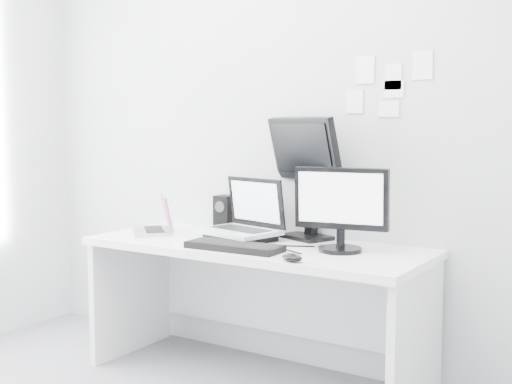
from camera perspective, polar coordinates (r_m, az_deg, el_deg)
back_wall at (r=3.70m, az=2.85°, el=5.89°), size 3.60×0.00×3.60m
desk at (r=3.54m, az=-0.10°, el=-10.24°), size 1.80×0.70×0.73m
macbook at (r=3.82m, az=-8.91°, el=-1.78°), size 0.38×0.38×0.23m
speaker at (r=3.88m, az=-2.66°, el=-1.79°), size 0.13×0.13×0.20m
dell_laptop at (r=3.54m, az=-1.53°, el=-1.42°), size 0.47×0.40×0.34m
rear_monitor at (r=3.56m, az=4.39°, el=1.31°), size 0.52×0.35×0.67m
samsung_monitor at (r=3.23m, az=7.23°, el=-1.39°), size 0.49×0.29×0.42m
keyboard at (r=3.28m, az=-1.88°, el=-4.68°), size 0.49×0.19×0.03m
mouse at (r=3.00m, az=3.10°, el=-5.62°), size 0.13×0.10×0.04m
wall_note_0 at (r=3.51m, az=9.32°, el=10.26°), size 0.10×0.00×0.14m
wall_note_1 at (r=3.45m, az=11.63°, el=9.63°), size 0.09×0.00×0.13m
wall_note_2 at (r=3.40m, az=14.04°, el=10.48°), size 0.10×0.00×0.14m
wall_note_3 at (r=3.45m, az=11.26°, el=6.97°), size 0.11×0.00×0.08m
wall_note_4 at (r=3.52m, az=8.43°, el=7.65°), size 0.09×0.00×0.12m
wall_note_5 at (r=3.44m, az=11.68°, el=8.61°), size 0.11×0.00×0.08m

